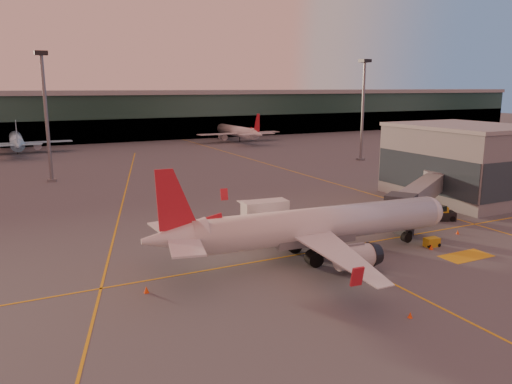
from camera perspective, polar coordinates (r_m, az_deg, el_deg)
name	(u,v)px	position (r m, az deg, el deg)	size (l,w,h in m)	color
ground	(313,270)	(53.13, 6.54, -8.89)	(600.00, 600.00, 0.00)	#4C4F54
taxi_markings	(140,196)	(90.22, -13.12, -0.41)	(100.12, 173.00, 0.01)	gold
terminal	(92,116)	(185.53, -18.24, 8.25)	(400.00, 20.00, 17.60)	#19382D
gate_building	(464,162)	(92.14, 22.67, 3.21)	(18.40, 22.40, 12.60)	slate
mast_west_near	(46,107)	(107.76, -22.91, 8.91)	(2.40, 2.40, 25.60)	slate
mast_east_near	(363,103)	(132.31, 12.15, 9.97)	(2.40, 2.40, 25.60)	slate
main_airplane	(311,227)	(55.73, 6.30, -3.98)	(36.75, 33.15, 11.09)	silver
jet_bridge	(423,192)	(76.24, 18.58, -0.03)	(22.44, 15.66, 5.60)	slate
catering_truck	(266,215)	(64.31, 1.10, -2.70)	(6.03, 3.16, 4.51)	red
gpu_cart	(432,242)	(63.73, 19.45, -5.44)	(1.91, 1.19, 1.08)	#BA9017
pushback_tug	(441,215)	(76.53, 20.35, -2.43)	(4.39, 3.50, 2.00)	black
cone_nose	(458,232)	(70.27, 22.05, -4.27)	(0.43, 0.43, 0.55)	#FF4A0D
cone_tail	(146,290)	(48.39, -12.43, -10.85)	(0.50, 0.50, 0.63)	#FF4A0D
cone_wing_right	(410,315)	(44.54, 17.21, -13.28)	(0.40, 0.40, 0.51)	#FF4A0D
cone_wing_left	(246,220)	(70.93, -1.10, -3.22)	(0.44, 0.44, 0.56)	#FF4A0D
cone_fwd	(431,247)	(62.66, 19.40, -5.96)	(0.47, 0.47, 0.60)	#FF4A0D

